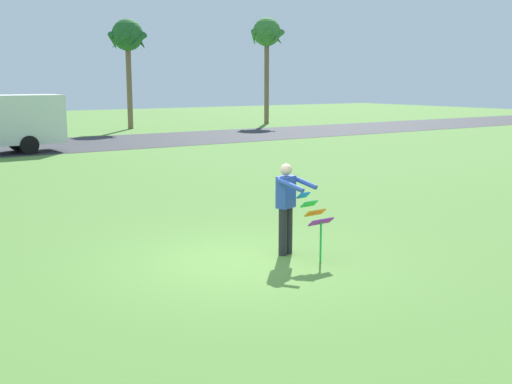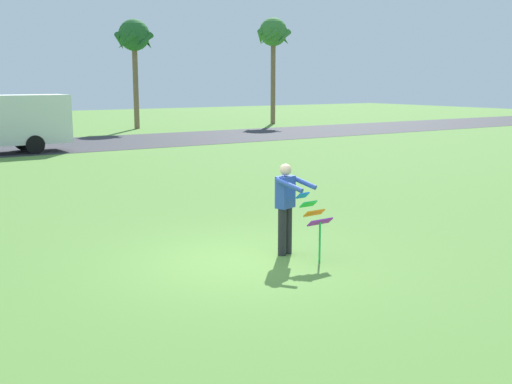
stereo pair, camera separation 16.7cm
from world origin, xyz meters
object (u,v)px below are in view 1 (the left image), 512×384
at_px(palm_tree_far_left, 267,36).
at_px(person_kite_flyer, 287,205).
at_px(kite_held, 315,216).
at_px(palm_tree_centre_far, 128,39).

bearing_deg(palm_tree_far_left, person_kite_flyer, -124.32).
xyz_separation_m(person_kite_flyer, palm_tree_far_left, (20.66, 30.27, 5.59)).
distance_m(person_kite_flyer, kite_held, 0.65).
bearing_deg(palm_tree_far_left, kite_held, -123.55).
relative_size(kite_held, palm_tree_far_left, 0.15).
bearing_deg(kite_held, palm_tree_far_left, 56.45).
distance_m(palm_tree_centre_far, palm_tree_far_left, 10.77).
distance_m(person_kite_flyer, palm_tree_centre_far, 33.14).
relative_size(kite_held, palm_tree_centre_far, 0.17).
bearing_deg(kite_held, palm_tree_centre_far, 72.94).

